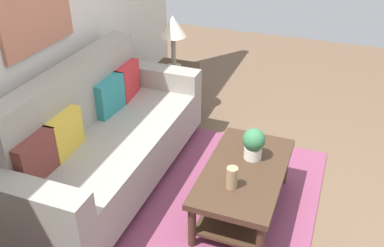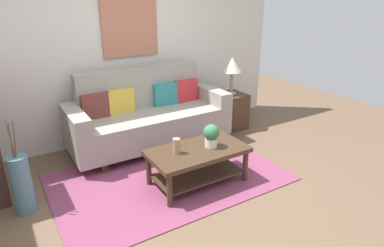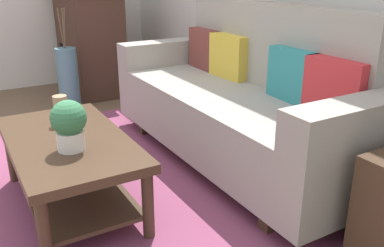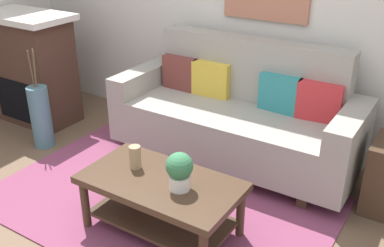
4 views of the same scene
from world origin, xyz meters
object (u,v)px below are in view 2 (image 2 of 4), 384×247
Objects in this scene: tabletop_vase at (177,146)px; floor_vase at (22,185)px; throw_pillow_mustard at (121,101)px; throw_pillow_crimson at (186,90)px; throw_pillow_teal at (165,94)px; table_lamp at (232,67)px; potted_plant_tabletop at (211,135)px; framed_painting at (130,27)px; coffee_table at (198,158)px; throw_pillow_maroon at (96,106)px; couch at (148,117)px; side_table at (230,111)px.

floor_vase is (-1.50, 0.41, -0.21)m from tabletop_vase.
tabletop_vase is (0.13, -1.30, -0.16)m from throw_pillow_mustard.
throw_pillow_crimson is (1.02, 0.00, 0.00)m from throw_pillow_mustard.
throw_pillow_mustard is 0.68m from throw_pillow_teal.
potted_plant_tabletop is at bearing -135.26° from table_lamp.
framed_painting reaches higher than tabletop_vase.
throw_pillow_mustard is 1.00× the size of throw_pillow_teal.
throw_pillow_teal is at bearing 170.12° from table_lamp.
throw_pillow_mustard is at bearing 180.00° from throw_pillow_crimson.
coffee_table is at bearing -88.58° from framed_painting.
throw_pillow_maroon reaches higher than tabletop_vase.
throw_pillow_teal is at bearing 20.40° from couch.
throw_pillow_mustard is at bearing 112.02° from potted_plant_tabletop.
potted_plant_tabletop is at bearing -82.97° from framed_painting.
throw_pillow_maroon reaches higher than floor_vase.
side_table is (1.18, 1.17, -0.29)m from potted_plant_tabletop.
side_table is 0.71m from table_lamp.
framed_painting is (-1.39, 0.52, 1.31)m from side_table.
throw_pillow_mustard is 0.45× the size of framed_painting.
throw_pillow_mustard is at bearing 0.00° from throw_pillow_maroon.
table_lamp is (2.07, -0.18, 0.31)m from throw_pillow_maroon.
throw_pillow_mustard is 1.02m from throw_pillow_crimson.
throw_pillow_teal is 1.37m from potted_plant_tabletop.
throw_pillow_maroon is 0.63× the size of table_lamp.
coffee_table is 1.96× the size of side_table.
throw_pillow_teal is at bearing 23.45° from floor_vase.
coffee_table is (-0.64, -1.34, -0.37)m from throw_pillow_crimson.
throw_pillow_maroon is at bearing 169.46° from couch.
framed_painting is at bearing 159.35° from side_table.
throw_pillow_crimson is (0.68, 0.13, 0.25)m from couch.
throw_pillow_maroon is at bearing 110.01° from tabletop_vase.
throw_pillow_mustard is at bearing -134.81° from framed_painting.
throw_pillow_mustard is 1.37× the size of potted_plant_tabletop.
side_table is (2.07, -0.18, -0.40)m from throw_pillow_maroon.
floor_vase is (-3.10, -0.70, -0.69)m from table_lamp.
potted_plant_tabletop is 0.43× the size of floor_vase.
tabletop_vase is (0.47, -1.30, -0.16)m from throw_pillow_maroon.
throw_pillow_maroon is at bearing -153.29° from framed_painting.
throw_pillow_crimson is 0.33× the size of coffee_table.
throw_pillow_maroon is 2.10m from table_lamp.
potted_plant_tabletop is (0.89, -1.35, -0.11)m from throw_pillow_maroon.
couch is 1.19m from tabletop_vase.
potted_plant_tabletop reaches higher than coffee_table.
throw_pillow_maroon and throw_pillow_crimson have the same top height.
potted_plant_tabletop is (-0.47, -1.35, -0.11)m from throw_pillow_crimson.
couch reaches higher than potted_plant_tabletop.
throw_pillow_teal is at bearing 0.00° from throw_pillow_maroon.
coffee_table is 1.37× the size of framed_painting.
throw_pillow_maroon reaches higher than potted_plant_tabletop.
side_table is 0.92× the size of floor_vase.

